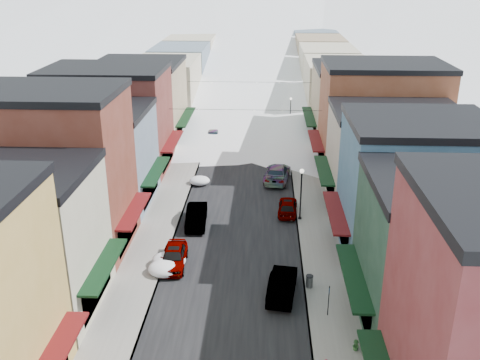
# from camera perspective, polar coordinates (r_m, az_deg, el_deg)

# --- Properties ---
(road) EXTENTS (10.00, 160.00, 0.01)m
(road) POSITION_cam_1_polar(r_m,az_deg,el_deg) (78.43, 1.10, 6.68)
(road) COLOR black
(road) RESTS_ON ground
(sidewalk_left) EXTENTS (3.20, 160.00, 0.15)m
(sidewalk_left) POSITION_cam_1_polar(r_m,az_deg,el_deg) (78.88, -3.73, 6.77)
(sidewalk_left) COLOR gray
(sidewalk_left) RESTS_ON ground
(sidewalk_right) EXTENTS (3.20, 160.00, 0.15)m
(sidewalk_right) POSITION_cam_1_polar(r_m,az_deg,el_deg) (78.51, 5.96, 6.63)
(sidewalk_right) COLOR gray
(sidewalk_right) RESTS_ON ground
(curb_left) EXTENTS (0.10, 160.00, 0.15)m
(curb_left) POSITION_cam_1_polar(r_m,az_deg,el_deg) (78.72, -2.60, 6.76)
(curb_left) COLOR slate
(curb_left) RESTS_ON ground
(curb_right) EXTENTS (0.10, 160.00, 0.15)m
(curb_right) POSITION_cam_1_polar(r_m,az_deg,el_deg) (78.44, 4.82, 6.66)
(curb_right) COLOR slate
(curb_right) RESTS_ON ground
(bldg_l_cream) EXTENTS (11.30, 8.20, 9.50)m
(bldg_l_cream) POSITION_cam_1_polar(r_m,az_deg,el_deg) (35.69, -23.18, -6.00)
(bldg_l_cream) COLOR #B9B295
(bldg_l_cream) RESTS_ON ground
(bldg_l_brick_near) EXTENTS (12.30, 8.20, 12.50)m
(bldg_l_brick_near) POSITION_cam_1_polar(r_m,az_deg,el_deg) (41.97, -19.62, 0.85)
(bldg_l_brick_near) COLOR maroon
(bldg_l_brick_near) RESTS_ON ground
(bldg_l_grayblue) EXTENTS (11.30, 9.20, 9.00)m
(bldg_l_grayblue) POSITION_cam_1_polar(r_m,az_deg,el_deg) (49.86, -15.34, 2.43)
(bldg_l_grayblue) COLOR slate
(bldg_l_grayblue) RESTS_ON ground
(bldg_l_brick_far) EXTENTS (13.30, 9.20, 11.00)m
(bldg_l_brick_far) POSITION_cam_1_polar(r_m,az_deg,el_deg) (58.08, -13.77, 6.31)
(bldg_l_brick_far) COLOR maroon
(bldg_l_brick_far) RESTS_ON ground
(bldg_l_tan) EXTENTS (11.30, 11.20, 10.00)m
(bldg_l_tan) POSITION_cam_1_polar(r_m,az_deg,el_deg) (67.32, -10.60, 8.18)
(bldg_l_tan) COLOR tan
(bldg_l_tan) RESTS_ON ground
(bldg_r_green) EXTENTS (11.30, 9.20, 9.50)m
(bldg_r_green) POSITION_cam_1_polar(r_m,az_deg,el_deg) (33.64, 21.74, -7.49)
(bldg_r_green) COLOR #1B392A
(bldg_r_green) RESTS_ON ground
(bldg_r_blue) EXTENTS (11.30, 9.20, 10.50)m
(bldg_r_blue) POSITION_cam_1_polar(r_m,az_deg,el_deg) (41.19, 18.09, -0.84)
(bldg_r_blue) COLOR #375F7D
(bldg_r_blue) RESTS_ON ground
(bldg_r_cream) EXTENTS (12.30, 9.20, 9.00)m
(bldg_r_cream) POSITION_cam_1_polar(r_m,az_deg,el_deg) (49.73, 16.03, 2.31)
(bldg_r_cream) COLOR #B3A490
(bldg_r_cream) RESTS_ON ground
(bldg_r_brick_far) EXTENTS (13.30, 9.20, 11.50)m
(bldg_r_brick_far) POSITION_cam_1_polar(r_m,az_deg,el_deg) (57.89, 14.76, 6.42)
(bldg_r_brick_far) COLOR brown
(bldg_r_brick_far) RESTS_ON ground
(bldg_r_tan) EXTENTS (11.30, 11.20, 9.50)m
(bldg_r_tan) POSITION_cam_1_polar(r_m,az_deg,el_deg) (67.48, 12.22, 7.88)
(bldg_r_tan) COLOR #9D8667
(bldg_r_tan) RESTS_ON ground
(distant_blocks) EXTENTS (34.00, 55.00, 8.00)m
(distant_blocks) POSITION_cam_1_polar(r_m,az_deg,el_deg) (100.10, 1.53, 12.29)
(distant_blocks) COLOR gray
(distant_blocks) RESTS_ON ground
(overhead_cables) EXTENTS (16.40, 15.04, 0.04)m
(overhead_cables) POSITION_cam_1_polar(r_m,az_deg,el_deg) (64.82, 0.80, 9.12)
(overhead_cables) COLOR black
(overhead_cables) RESTS_ON ground
(car_silver_sedan) EXTENTS (1.92, 4.48, 1.51)m
(car_silver_sedan) POSITION_cam_1_polar(r_m,az_deg,el_deg) (39.54, -7.08, -8.10)
(car_silver_sedan) COLOR gray
(car_silver_sedan) RESTS_ON ground
(car_dark_hatch) EXTENTS (1.91, 4.79, 1.55)m
(car_dark_hatch) POSITION_cam_1_polar(r_m,az_deg,el_deg) (45.36, -4.69, -3.87)
(car_dark_hatch) COLOR black
(car_dark_hatch) RESTS_ON ground
(car_silver_wagon) EXTENTS (2.09, 4.90, 1.41)m
(car_silver_wagon) POSITION_cam_1_polar(r_m,az_deg,el_deg) (66.95, -2.90, 4.63)
(car_silver_wagon) COLOR gray
(car_silver_wagon) RESTS_ON ground
(car_green_sedan) EXTENTS (2.27, 4.96, 1.58)m
(car_green_sedan) POSITION_cam_1_polar(r_m,az_deg,el_deg) (36.15, 4.53, -11.02)
(car_green_sedan) COLOR black
(car_green_sedan) RESTS_ON ground
(car_gray_suv) EXTENTS (1.93, 4.22, 1.40)m
(car_gray_suv) POSITION_cam_1_polar(r_m,az_deg,el_deg) (47.44, 5.11, -2.80)
(car_gray_suv) COLOR gray
(car_gray_suv) RESTS_ON ground
(car_black_sedan) EXTENTS (3.09, 6.05, 1.68)m
(car_black_sedan) POSITION_cam_1_polar(r_m,az_deg,el_deg) (54.63, 3.99, 0.77)
(car_black_sedan) COLOR black
(car_black_sedan) RESTS_ON ground
(car_lane_silver) EXTENTS (2.10, 4.21, 1.38)m
(car_lane_silver) POSITION_cam_1_polar(r_m,az_deg,el_deg) (68.30, 0.14, 4.99)
(car_lane_silver) COLOR #9FA3A7
(car_lane_silver) RESTS_ON ground
(car_lane_white) EXTENTS (2.75, 5.16, 1.38)m
(car_lane_white) POSITION_cam_1_polar(r_m,az_deg,el_deg) (93.38, 1.93, 9.53)
(car_lane_white) COLOR white
(car_lane_white) RESTS_ON ground
(parking_sign) EXTENTS (0.08, 0.29, 2.11)m
(parking_sign) POSITION_cam_1_polar(r_m,az_deg,el_deg) (34.06, 9.45, -12.34)
(parking_sign) COLOR black
(parking_sign) RESTS_ON sidewalk_right
(trash_can) EXTENTS (0.51, 0.51, 0.86)m
(trash_can) POSITION_cam_1_polar(r_m,az_deg,el_deg) (37.03, 7.41, -10.64)
(trash_can) COLOR #545659
(trash_can) RESTS_ON sidewalk_right
(streetlamp_near) EXTENTS (0.38, 0.38, 4.58)m
(streetlamp_near) POSITION_cam_1_polar(r_m,az_deg,el_deg) (45.35, 6.54, -0.82)
(streetlamp_near) COLOR black
(streetlamp_near) RESTS_ON sidewalk_right
(streetlamp_far) EXTENTS (0.34, 0.34, 4.03)m
(streetlamp_far) POSITION_cam_1_polar(r_m,az_deg,el_deg) (72.97, 5.41, 7.62)
(streetlamp_far) COLOR black
(streetlamp_far) RESTS_ON sidewalk_right
(planter_far) EXTENTS (0.48, 0.48, 0.65)m
(planter_far) POSITION_cam_1_polar(r_m,az_deg,el_deg) (32.21, 12.25, -16.85)
(planter_far) COLOR #2F5F2B
(planter_far) RESTS_ON sidewalk_right
(snow_pile_near) EXTENTS (2.38, 2.66, 1.01)m
(snow_pile_near) POSITION_cam_1_polar(r_m,az_deg,el_deg) (38.75, -7.97, -9.28)
(snow_pile_near) COLOR white
(snow_pile_near) RESTS_ON ground
(snow_pile_mid) EXTENTS (2.49, 2.73, 1.05)m
(snow_pile_mid) POSITION_cam_1_polar(r_m,az_deg,el_deg) (39.64, -7.55, -8.46)
(snow_pile_mid) COLOR white
(snow_pile_mid) RESTS_ON ground
(snow_pile_far) EXTENTS (2.06, 2.47, 0.87)m
(snow_pile_far) POSITION_cam_1_polar(r_m,az_deg,el_deg) (53.83, -4.31, -0.05)
(snow_pile_far) COLOR white
(snow_pile_far) RESTS_ON ground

